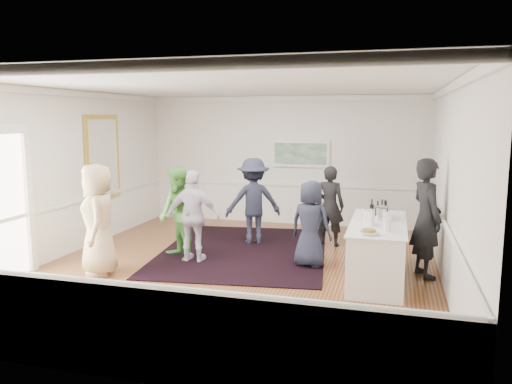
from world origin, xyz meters
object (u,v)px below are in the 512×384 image
(serving_table, at_px, (377,251))
(guest_tan, at_px, (98,220))
(ice_bucket, at_px, (381,213))
(guest_lilac, at_px, (194,216))
(guest_dark_b, at_px, (330,206))
(nut_bowl, at_px, (369,232))
(guest_dark_a, at_px, (253,201))
(guest_navy, at_px, (311,224))
(guest_green, at_px, (179,214))
(bartender, at_px, (426,218))

(serving_table, xyz_separation_m, guest_tan, (-4.59, -0.99, 0.47))
(ice_bucket, bearing_deg, guest_lilac, -178.35)
(serving_table, height_order, guest_tan, guest_tan)
(guest_dark_b, bearing_deg, nut_bowl, 114.73)
(serving_table, xyz_separation_m, guest_dark_a, (-2.63, 1.74, 0.43))
(guest_navy, distance_m, ice_bucket, 1.27)
(ice_bucket, bearing_deg, serving_table, -99.68)
(guest_dark_a, height_order, guest_dark_b, guest_dark_a)
(guest_green, bearing_deg, guest_lilac, 23.88)
(guest_dark_a, bearing_deg, guest_green, 30.84)
(guest_dark_a, bearing_deg, serving_table, 121.32)
(bartender, height_order, guest_navy, bartender)
(guest_dark_b, relative_size, ice_bucket, 6.47)
(serving_table, relative_size, ice_bucket, 9.07)
(bartender, relative_size, nut_bowl, 7.27)
(guest_dark_a, distance_m, guest_dark_b, 1.60)
(serving_table, xyz_separation_m, guest_navy, (-1.19, 0.41, 0.30))
(guest_dark_a, xyz_separation_m, ice_bucket, (2.67, -1.51, 0.16))
(guest_lilac, bearing_deg, serving_table, 177.00)
(serving_table, height_order, nut_bowl, nut_bowl)
(guest_dark_a, bearing_deg, bartender, 132.51)
(guest_dark_b, bearing_deg, guest_green, 41.07)
(bartender, relative_size, guest_navy, 1.28)
(bartender, xyz_separation_m, nut_bowl, (-0.87, -1.26, -0.01))
(bartender, distance_m, guest_dark_b, 2.46)
(guest_tan, xyz_separation_m, guest_lilac, (1.28, 1.13, -0.09))
(ice_bucket, height_order, nut_bowl, ice_bucket)
(guest_dark_b, bearing_deg, guest_lilac, 46.14)
(guest_dark_b, bearing_deg, bartender, 144.50)
(bartender, relative_size, guest_dark_b, 1.19)
(guest_dark_b, xyz_separation_m, guest_navy, (-0.14, -1.59, -0.06))
(guest_navy, relative_size, nut_bowl, 5.66)
(serving_table, xyz_separation_m, guest_green, (-3.66, 0.22, 0.39))
(guest_navy, bearing_deg, ice_bucket, -171.79)
(guest_dark_b, relative_size, guest_navy, 1.08)
(bartender, height_order, guest_tan, bartender)
(serving_table, bearing_deg, nut_bowl, -96.58)
(guest_tan, xyz_separation_m, ice_bucket, (4.63, 1.23, 0.12))
(guest_dark_a, height_order, nut_bowl, guest_dark_a)
(guest_tan, bearing_deg, guest_navy, 80.70)
(bartender, distance_m, guest_tan, 5.53)
(guest_lilac, relative_size, guest_navy, 1.09)
(guest_green, height_order, guest_navy, guest_green)
(guest_dark_b, xyz_separation_m, ice_bucket, (1.09, -1.76, 0.23))
(guest_green, distance_m, guest_lilac, 0.35)
(guest_lilac, bearing_deg, ice_bucket, -178.99)
(guest_dark_b, height_order, ice_bucket, guest_dark_b)
(serving_table, xyz_separation_m, guest_lilac, (-3.32, 0.14, 0.37))
(bartender, height_order, nut_bowl, bartender)
(bartender, bearing_deg, guest_dark_b, 23.92)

